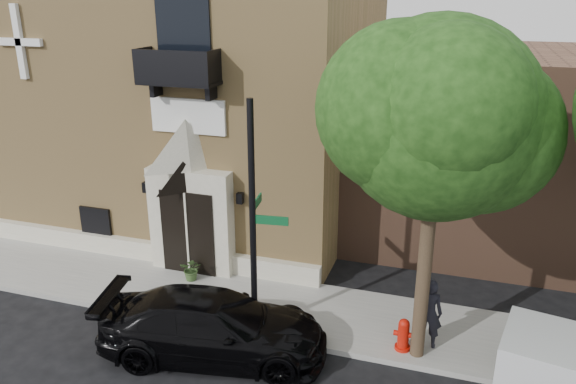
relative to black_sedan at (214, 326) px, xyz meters
name	(u,v)px	position (x,y,z in m)	size (l,w,h in m)	color
ground	(181,325)	(-1.35, 0.84, -0.78)	(120.00, 120.00, 0.00)	black
sidewalk	(239,301)	(-0.35, 2.34, -0.71)	(42.00, 3.00, 0.15)	gray
church	(203,92)	(-4.34, 8.79, 3.85)	(12.20, 11.01, 9.30)	tan
street_tree_left	(439,118)	(4.67, 1.19, 5.08)	(4.97, 4.38, 7.77)	#38281C
black_sedan	(214,326)	(0.00, 0.00, 0.00)	(2.19, 5.40, 1.57)	black
street_sign	(254,222)	(0.66, 1.06, 2.34)	(0.98, 0.94, 5.91)	black
fire_hydrant	(403,334)	(4.30, 1.38, -0.23)	(0.47, 0.37, 0.82)	#B71307
dumpster	(566,356)	(7.83, 1.39, -0.07)	(1.84, 1.23, 1.11)	#0E3419
planter	(192,269)	(-2.08, 2.91, -0.28)	(0.63, 0.55, 0.70)	#395628
pedestrian_near	(428,313)	(4.82, 1.71, 0.27)	(0.66, 0.43, 1.80)	black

